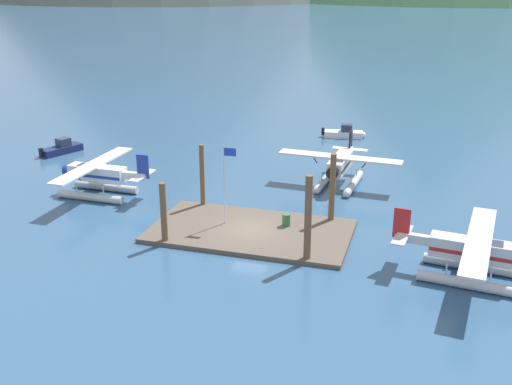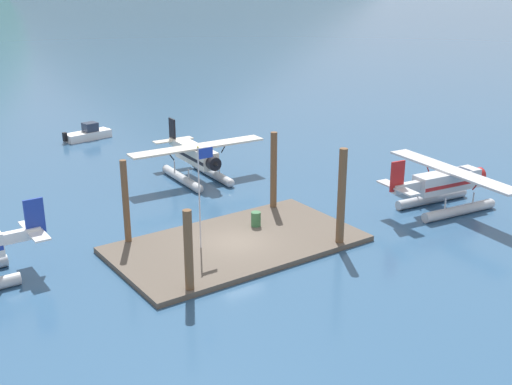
% 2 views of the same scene
% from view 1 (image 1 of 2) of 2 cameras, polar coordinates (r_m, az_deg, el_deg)
% --- Properties ---
extents(ground_plane, '(1200.00, 1200.00, 0.00)m').
position_cam_1_polar(ground_plane, '(41.98, -0.50, -3.86)').
color(ground_plane, '#2D5175').
extents(dock_platform, '(13.85, 7.73, 0.30)m').
position_cam_1_polar(dock_platform, '(41.92, -0.50, -3.67)').
color(dock_platform, brown).
rests_on(dock_platform, ground).
extents(piling_near_left, '(0.43, 0.43, 4.33)m').
position_cam_1_polar(piling_near_left, '(39.90, -8.77, -2.04)').
color(piling_near_left, brown).
rests_on(piling_near_left, ground).
extents(piling_near_right, '(0.45, 0.45, 5.74)m').
position_cam_1_polar(piling_near_right, '(36.79, 4.97, -2.62)').
color(piling_near_right, brown).
rests_on(piling_near_right, ground).
extents(piling_far_left, '(0.37, 0.37, 5.05)m').
position_cam_1_polar(piling_far_left, '(45.78, -5.14, 1.50)').
color(piling_far_left, brown).
rests_on(piling_far_left, ground).
extents(piling_far_right, '(0.42, 0.42, 5.23)m').
position_cam_1_polar(piling_far_right, '(43.01, 7.26, 0.32)').
color(piling_far_right, brown).
rests_on(piling_far_right, ground).
extents(flagpole, '(0.95, 0.10, 5.77)m').
position_cam_1_polar(flagpole, '(41.55, -2.89, 1.63)').
color(flagpole, silver).
rests_on(flagpole, dock_platform).
extents(fuel_drum, '(0.62, 0.62, 0.88)m').
position_cam_1_polar(fuel_drum, '(42.29, 2.90, -2.61)').
color(fuel_drum, '#33663D').
rests_on(fuel_drum, dock_platform).
extents(seaplane_cream_bow_right, '(10.47, 7.97, 3.84)m').
position_cam_1_polar(seaplane_cream_bow_right, '(51.38, 7.97, 2.34)').
color(seaplane_cream_bow_right, '#B7BABF').
rests_on(seaplane_cream_bow_right, ground).
extents(seaplane_silver_stbd_aft, '(7.95, 10.49, 3.84)m').
position_cam_1_polar(seaplane_silver_stbd_aft, '(37.34, 19.87, -5.62)').
color(seaplane_silver_stbd_aft, '#B7BABF').
rests_on(seaplane_silver_stbd_aft, ground).
extents(seaplane_white_port_fwd, '(7.98, 10.42, 3.84)m').
position_cam_1_polar(seaplane_white_port_fwd, '(50.14, -14.86, 1.40)').
color(seaplane_white_port_fwd, '#B7BABF').
rests_on(seaplane_white_port_fwd, ground).
extents(boat_white_open_north, '(4.87, 2.09, 1.50)m').
position_cam_1_polar(boat_white_open_north, '(67.55, 8.45, 5.61)').
color(boat_white_open_north, silver).
rests_on(boat_white_open_north, ground).
extents(boat_navy_open_west, '(3.00, 4.61, 1.50)m').
position_cam_1_polar(boat_navy_open_west, '(63.93, -17.92, 4.03)').
color(boat_navy_open_west, navy).
rests_on(boat_navy_open_west, ground).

